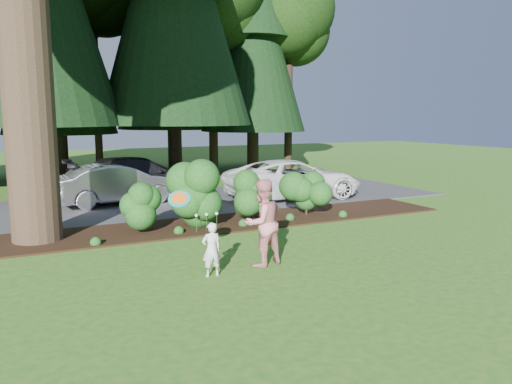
{
  "coord_description": "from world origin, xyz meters",
  "views": [
    {
      "loc": [
        -5.05,
        -10.44,
        3.24
      ],
      "look_at": [
        0.52,
        0.94,
        1.3
      ],
      "focal_mm": 35.0,
      "sensor_mm": 36.0,
      "label": 1
    }
  ],
  "objects_px": {
    "frisbee": "(179,199)",
    "car_silver_wagon": "(118,184)",
    "car_dark_suv": "(139,177)",
    "child": "(212,249)",
    "car_white_suv": "(293,179)",
    "adult": "(262,223)"
  },
  "relations": [
    {
      "from": "car_dark_suv",
      "to": "adult",
      "type": "relative_size",
      "value": 2.92
    },
    {
      "from": "car_white_suv",
      "to": "car_dark_suv",
      "type": "height_order",
      "value": "car_dark_suv"
    },
    {
      "from": "car_white_suv",
      "to": "adult",
      "type": "bearing_deg",
      "value": 150.07
    },
    {
      "from": "car_dark_suv",
      "to": "child",
      "type": "distance_m",
      "value": 10.44
    },
    {
      "from": "child",
      "to": "frisbee",
      "type": "relative_size",
      "value": 2.18
    },
    {
      "from": "car_silver_wagon",
      "to": "car_dark_suv",
      "type": "bearing_deg",
      "value": -49.46
    },
    {
      "from": "car_silver_wagon",
      "to": "child",
      "type": "bearing_deg",
      "value": 173.33
    },
    {
      "from": "car_silver_wagon",
      "to": "child",
      "type": "height_order",
      "value": "car_silver_wagon"
    },
    {
      "from": "car_dark_suv",
      "to": "frisbee",
      "type": "height_order",
      "value": "frisbee"
    },
    {
      "from": "car_silver_wagon",
      "to": "car_white_suv",
      "type": "relative_size",
      "value": 0.83
    },
    {
      "from": "car_white_suv",
      "to": "adult",
      "type": "distance_m",
      "value": 8.97
    },
    {
      "from": "child",
      "to": "frisbee",
      "type": "distance_m",
      "value": 1.22
    },
    {
      "from": "car_dark_suv",
      "to": "adult",
      "type": "height_order",
      "value": "adult"
    },
    {
      "from": "car_dark_suv",
      "to": "child",
      "type": "xyz_separation_m",
      "value": [
        -0.95,
        -10.39,
        -0.28
      ]
    },
    {
      "from": "car_silver_wagon",
      "to": "adult",
      "type": "bearing_deg",
      "value": -178.72
    },
    {
      "from": "car_white_suv",
      "to": "child",
      "type": "height_order",
      "value": "car_white_suv"
    },
    {
      "from": "car_white_suv",
      "to": "car_dark_suv",
      "type": "relative_size",
      "value": 0.98
    },
    {
      "from": "car_dark_suv",
      "to": "child",
      "type": "height_order",
      "value": "car_dark_suv"
    },
    {
      "from": "car_white_suv",
      "to": "child",
      "type": "distance_m",
      "value": 9.92
    },
    {
      "from": "frisbee",
      "to": "car_silver_wagon",
      "type": "bearing_deg",
      "value": 86.9
    },
    {
      "from": "car_silver_wagon",
      "to": "child",
      "type": "distance_m",
      "value": 9.26
    },
    {
      "from": "child",
      "to": "adult",
      "type": "height_order",
      "value": "adult"
    }
  ]
}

